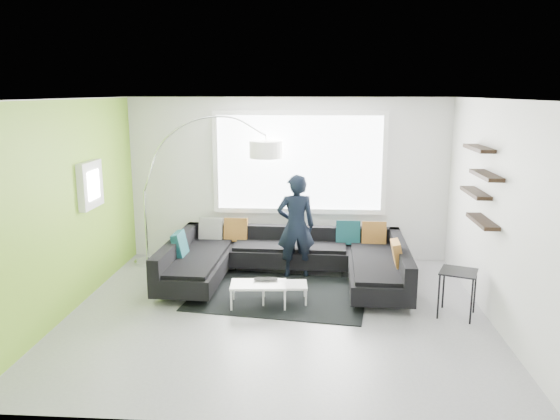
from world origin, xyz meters
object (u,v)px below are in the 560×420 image
at_px(sectional_sofa, 286,262).
at_px(side_table, 457,293).
at_px(person, 296,226).
at_px(coffee_table, 272,293).
at_px(laptop, 266,281).
at_px(arc_lamp, 144,191).

height_order(sectional_sofa, side_table, sectional_sofa).
bearing_deg(person, coffee_table, 67.40).
distance_m(coffee_table, side_table, 2.47).
distance_m(sectional_sofa, laptop, 0.85).
bearing_deg(person, laptop, 63.52).
distance_m(sectional_sofa, person, 0.61).
bearing_deg(person, side_table, 137.47).
xyz_separation_m(arc_lamp, side_table, (4.72, -1.92, -0.95)).
distance_m(sectional_sofa, coffee_table, 0.86).
distance_m(side_table, person, 2.65).
height_order(arc_lamp, laptop, arc_lamp).
relative_size(sectional_sofa, person, 2.23).
bearing_deg(arc_lamp, person, -7.49).
xyz_separation_m(sectional_sofa, person, (0.13, 0.36, 0.48)).
distance_m(arc_lamp, laptop, 2.90).
relative_size(arc_lamp, laptop, 7.33).
bearing_deg(arc_lamp, side_table, -18.76).
bearing_deg(side_table, laptop, 174.30).
xyz_separation_m(coffee_table, person, (0.29, 1.19, 0.66)).
relative_size(sectional_sofa, laptop, 10.70).
distance_m(arc_lamp, side_table, 5.19).
distance_m(sectional_sofa, arc_lamp, 2.73).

